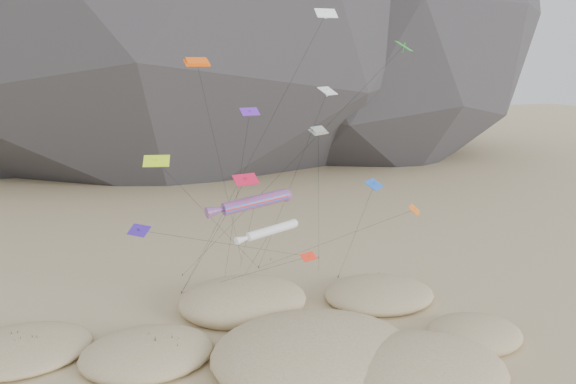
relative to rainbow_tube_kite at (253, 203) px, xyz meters
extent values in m
plane|color=#CCB789|center=(2.12, -6.95, -13.34)|extent=(500.00, 500.00, 0.00)
ellipsoid|color=black|center=(58.12, 103.05, 24.66)|extent=(130.55, 126.41, 100.00)
ellipsoid|color=#CCB789|center=(11.52, -9.95, -12.51)|extent=(14.11, 12.00, 3.66)
ellipsoid|color=#CCB789|center=(-9.55, 0.17, -12.78)|extent=(11.53, 9.80, 2.48)
ellipsoid|color=#CCB789|center=(4.07, -4.62, -12.44)|extent=(17.85, 15.18, 3.97)
ellipsoid|color=#CCB789|center=(19.70, -5.28, -12.78)|extent=(9.07, 7.71, 2.46)
ellipsoid|color=#CCB789|center=(0.70, 7.77, -12.48)|extent=(13.48, 11.46, 3.81)
ellipsoid|color=#CCB789|center=(15.40, 5.73, -12.79)|extent=(12.15, 10.33, 2.45)
ellipsoid|color=#CCB789|center=(-20.16, 4.40, -12.91)|extent=(12.10, 10.29, 1.90)
ellipsoid|color=black|center=(12.19, -12.10, -12.34)|extent=(2.96, 2.53, 0.89)
ellipsoid|color=black|center=(-8.48, 0.54, -12.54)|extent=(2.54, 2.17, 0.76)
ellipsoid|color=black|center=(-8.05, -0.50, -12.64)|extent=(2.39, 2.05, 0.72)
ellipsoid|color=black|center=(5.03, -2.40, -12.24)|extent=(3.65, 3.12, 1.09)
ellipsoid|color=black|center=(8.34, -0.85, -12.34)|extent=(2.89, 2.47, 0.87)
ellipsoid|color=black|center=(3.38, -4.12, -12.44)|extent=(2.82, 2.41, 0.84)
ellipsoid|color=black|center=(20.50, -5.35, -12.74)|extent=(2.25, 1.92, 0.67)
ellipsoid|color=black|center=(0.05, 10.37, -12.34)|extent=(3.05, 2.61, 0.91)
ellipsoid|color=black|center=(3.42, 6.26, -12.44)|extent=(2.38, 2.04, 0.71)
ellipsoid|color=black|center=(16.50, 8.44, -12.64)|extent=(2.30, 1.97, 0.69)
ellipsoid|color=black|center=(13.38, 4.94, -12.74)|extent=(2.18, 1.87, 0.66)
ellipsoid|color=black|center=(-19.81, 4.97, -12.84)|extent=(2.38, 2.04, 0.71)
ellipsoid|color=black|center=(-18.56, 3.29, -12.94)|extent=(1.94, 1.66, 0.58)
cylinder|color=#3F2D1E|center=(0.19, 15.55, -13.19)|extent=(0.08, 0.08, 0.30)
cylinder|color=#3F2D1E|center=(1.25, 14.90, -13.19)|extent=(0.08, 0.08, 0.30)
cylinder|color=#3F2D1E|center=(5.16, 18.65, -13.19)|extent=(0.08, 0.08, 0.30)
cylinder|color=#3F2D1E|center=(7.42, 20.97, -13.19)|extent=(0.08, 0.08, 0.30)
cylinder|color=#3F2D1E|center=(13.46, 12.67, -13.19)|extent=(0.08, 0.08, 0.30)
cylinder|color=#3F2D1E|center=(-4.28, 18.85, -13.19)|extent=(0.08, 0.08, 0.30)
cylinder|color=#3F2D1E|center=(13.65, 19.79, -13.19)|extent=(0.08, 0.08, 0.30)
cylinder|color=#3F2D1E|center=(-5.01, 13.55, -13.19)|extent=(0.08, 0.08, 0.30)
cylinder|color=red|center=(0.27, 0.04, 0.04)|extent=(6.17, 2.23, 1.72)
sphere|color=red|center=(3.22, 0.61, 0.28)|extent=(1.15, 1.15, 1.15)
cone|color=red|center=(-2.96, -0.58, -0.26)|extent=(2.63, 1.44, 1.23)
cylinder|color=black|center=(1.63, 9.77, -6.65)|extent=(2.73, 19.48, 13.40)
cylinder|color=white|center=(3.11, 5.06, -4.23)|extent=(5.45, 2.61, 1.24)
sphere|color=white|center=(5.67, 5.95, -4.01)|extent=(0.91, 0.91, 0.91)
cone|color=white|center=(0.29, 4.08, -4.50)|extent=(2.35, 1.46, 0.93)
cylinder|color=black|center=(3.00, 10.89, -8.78)|extent=(0.25, 11.67, 9.13)
cube|color=#E5520C|center=(-2.98, 9.38, 11.76)|extent=(2.56, 1.39, 0.73)
cube|color=#E5520C|center=(-2.98, 9.38, 11.95)|extent=(2.17, 1.12, 0.71)
cylinder|color=black|center=(0.40, 15.71, -0.79)|extent=(6.79, 12.68, 25.11)
cube|color=#FD481A|center=(9.03, 8.10, 4.91)|extent=(2.45, 2.06, 0.64)
cube|color=#FD481A|center=(9.03, 8.10, 5.12)|extent=(2.05, 1.70, 0.63)
cylinder|color=black|center=(10.52, 11.75, -4.21)|extent=(3.02, 7.34, 18.26)
cube|color=#5E20BE|center=(1.29, 5.86, 7.31)|extent=(1.88, 1.16, 0.71)
cube|color=#5E20BE|center=(1.29, 5.86, 7.16)|extent=(0.24, 0.26, 0.60)
cylinder|color=black|center=(0.74, 10.71, -2.99)|extent=(1.12, 9.71, 20.60)
cube|color=#B6E618|center=(-7.83, 1.14, 3.87)|extent=(2.32, 1.52, 0.83)
cube|color=#B6E618|center=(-7.83, 1.14, 3.72)|extent=(0.30, 0.30, 0.73)
cylinder|color=black|center=(-1.33, 9.89, -4.71)|extent=(13.02, 17.53, 17.17)
cube|color=blue|center=(11.27, -0.51, 0.98)|extent=(2.33, 2.29, 0.70)
cube|color=blue|center=(11.27, -0.51, 0.83)|extent=(0.30, 0.30, 0.73)
cylinder|color=black|center=(12.37, 6.08, -6.15)|extent=(2.21, 13.20, 14.28)
cube|color=white|center=(9.88, 8.62, 16.58)|extent=(2.22, 1.10, 0.96)
cube|color=white|center=(9.88, 8.62, 16.43)|extent=(0.27, 0.34, 0.72)
cylinder|color=black|center=(2.43, 11.08, 1.64)|extent=(14.92, 4.95, 29.87)
cube|color=green|center=(16.48, 4.62, 13.37)|extent=(2.84, 3.14, 0.94)
cube|color=green|center=(16.48, 4.62, 13.22)|extent=(0.38, 0.41, 0.96)
cylinder|color=black|center=(6.10, 11.73, 0.04)|extent=(20.78, 14.26, 26.67)
cube|color=#3D1BA1|center=(-9.60, 0.07, -1.64)|extent=(2.01, 2.03, 0.72)
cube|color=#3D1BA1|center=(-9.60, 0.07, -1.79)|extent=(0.31, 0.31, 0.64)
cylinder|color=black|center=(2.02, 9.93, -7.46)|extent=(23.27, 19.75, 11.67)
cube|color=#FF660D|center=(16.01, 0.28, -1.95)|extent=(1.85, 2.02, 0.76)
cube|color=#FF660D|center=(16.01, 0.28, -2.10)|extent=(0.33, 0.33, 0.62)
cylinder|color=black|center=(10.59, 9.46, -7.62)|extent=(10.88, 18.39, 11.35)
cube|color=red|center=(-0.66, -0.47, 2.17)|extent=(2.32, 1.56, 0.80)
cube|color=red|center=(-0.66, -0.47, 2.02)|extent=(0.30, 0.28, 0.73)
cylinder|color=black|center=(-2.83, 6.54, -5.56)|extent=(4.38, 14.04, 15.48)
cube|color=red|center=(5.57, 1.06, -5.87)|extent=(1.74, 1.33, 0.59)
cube|color=red|center=(5.57, 1.06, -6.02)|extent=(0.24, 0.23, 0.54)
cylinder|color=black|center=(0.28, 7.30, -9.58)|extent=(10.60, 12.50, 7.43)
cube|color=silver|center=(8.43, 4.18, 9.21)|extent=(2.35, 2.24, 0.74)
cube|color=silver|center=(8.43, 4.18, 9.06)|extent=(0.32, 0.31, 0.73)
cylinder|color=black|center=(6.80, 11.41, -2.04)|extent=(3.29, 14.49, 22.51)
camera|label=1|loc=(-11.08, -45.74, 11.80)|focal=35.00mm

